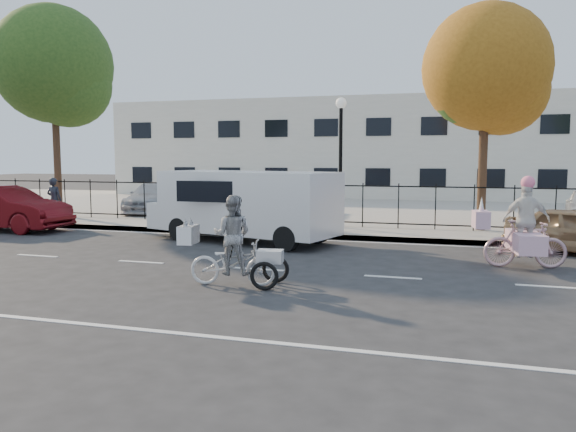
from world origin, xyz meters
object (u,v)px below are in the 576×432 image
(pedestrian, at_px, (54,200))
(lot_car_b, at_px, (284,200))
(red_sedan, at_px, (4,209))
(lot_car_a, at_px, (154,197))
(zebra_trike, at_px, (233,251))
(white_van, at_px, (244,203))
(lamppost, at_px, (341,139))
(unicorn_bike, at_px, (524,234))

(pedestrian, height_order, lot_car_b, pedestrian)
(red_sedan, bearing_deg, lot_car_a, -20.95)
(zebra_trike, height_order, lot_car_a, zebra_trike)
(white_van, bearing_deg, lamppost, 67.81)
(white_van, distance_m, lot_car_b, 6.48)
(unicorn_bike, distance_m, lot_car_b, 11.73)
(red_sedan, bearing_deg, pedestrian, -26.01)
(unicorn_bike, height_order, lot_car_b, unicorn_bike)
(lamppost, relative_size, zebra_trike, 2.07)
(lamppost, xyz_separation_m, zebra_trike, (-0.44, -8.43, -2.42))
(lot_car_a, xyz_separation_m, lot_car_b, (5.79, 0.39, -0.03))
(white_van, bearing_deg, lot_car_a, 152.51)
(zebra_trike, relative_size, red_sedan, 0.45)
(red_sedan, distance_m, lot_car_a, 6.46)
(white_van, relative_size, lot_car_b, 1.46)
(lot_car_b, bearing_deg, red_sedan, -139.81)
(zebra_trike, xyz_separation_m, white_van, (-1.85, 5.43, 0.47))
(zebra_trike, relative_size, lot_car_b, 0.48)
(red_sedan, xyz_separation_m, pedestrian, (0.77, 1.60, 0.20))
(red_sedan, xyz_separation_m, lot_car_b, (8.08, 6.43, -0.01))
(white_van, height_order, lot_car_b, white_van)
(lamppost, height_order, pedestrian, lamppost)
(pedestrian, distance_m, lot_car_a, 4.69)
(lot_car_a, height_order, lot_car_b, lot_car_a)
(lamppost, bearing_deg, lot_car_b, 131.55)
(white_van, xyz_separation_m, lot_car_b, (-0.74, 6.43, -0.41))
(zebra_trike, height_order, white_van, white_van)
(white_van, bearing_deg, lot_car_b, 111.82)
(unicorn_bike, xyz_separation_m, lot_car_b, (-8.27, 8.31, -0.03))
(red_sedan, bearing_deg, unicorn_bike, -96.78)
(lamppost, xyz_separation_m, lot_car_b, (-3.04, 3.43, -2.36))
(unicorn_bike, relative_size, white_van, 0.34)
(zebra_trike, relative_size, white_van, 0.33)
(lamppost, relative_size, lot_car_b, 1.00)
(white_van, xyz_separation_m, lot_car_a, (-6.53, 6.04, -0.38))
(zebra_trike, bearing_deg, red_sedan, 54.77)
(white_van, distance_m, lot_car_a, 8.90)
(lamppost, height_order, lot_car_a, lamppost)
(white_van, relative_size, lot_car_a, 1.45)
(lamppost, height_order, zebra_trike, lamppost)
(lamppost, distance_m, pedestrian, 10.66)
(pedestrian, bearing_deg, white_van, 167.67)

